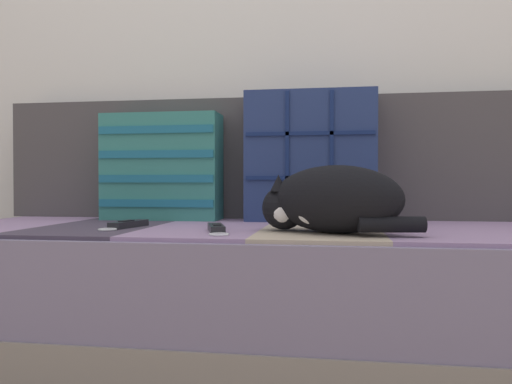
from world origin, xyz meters
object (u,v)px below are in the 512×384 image
object	(u,v)px
throw_pillow_quilted	(310,157)
throw_pillow_striped	(162,167)
game_remote_far	(216,229)
sleeping_cat	(328,201)
game_remote_near	(127,224)
couch	(267,298)

from	to	relation	value
throw_pillow_quilted	throw_pillow_striped	distance (m)	0.51
throw_pillow_striped	throw_pillow_quilted	bearing A→B (deg)	0.06
game_remote_far	throw_pillow_quilted	bearing A→B (deg)	61.04
sleeping_cat	game_remote_near	size ratio (longest dim) A/B	1.99
throw_pillow_quilted	sleeping_cat	xyz separation A→B (m)	(0.06, -0.38, -0.13)
game_remote_near	game_remote_far	distance (m)	0.29
throw_pillow_striped	game_remote_near	distance (m)	0.36
couch	game_remote_near	bearing A→B (deg)	-161.18
sleeping_cat	game_remote_near	world-z (taller)	sleeping_cat
couch	game_remote_near	distance (m)	0.46
sleeping_cat	throw_pillow_striped	bearing A→B (deg)	146.36
throw_pillow_striped	game_remote_far	xyz separation A→B (m)	(0.28, -0.40, -0.17)
game_remote_near	throw_pillow_quilted	bearing A→B (deg)	32.16
throw_pillow_quilted	game_remote_far	world-z (taller)	throw_pillow_quilted
throw_pillow_quilted	game_remote_near	size ratio (longest dim) A/B	2.12
throw_pillow_quilted	throw_pillow_striped	bearing A→B (deg)	-179.94
sleeping_cat	game_remote_far	world-z (taller)	sleeping_cat
throw_pillow_striped	game_remote_near	size ratio (longest dim) A/B	2.00
couch	game_remote_far	bearing A→B (deg)	-115.40
game_remote_near	game_remote_far	size ratio (longest dim) A/B	1.06
throw_pillow_quilted	game_remote_near	world-z (taller)	throw_pillow_quilted
sleeping_cat	couch	bearing A→B (deg)	132.82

